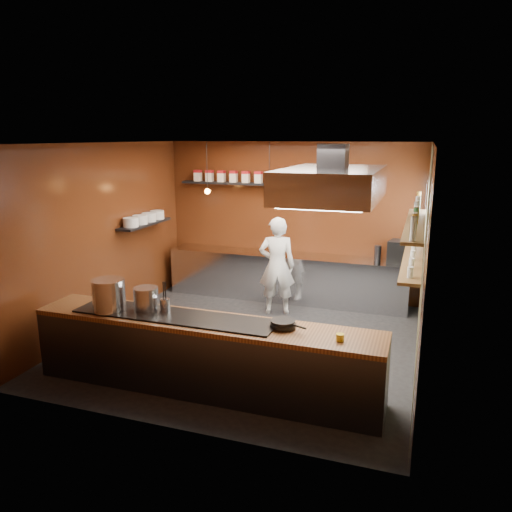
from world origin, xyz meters
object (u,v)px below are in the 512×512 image
at_px(extractor_hood, 332,184).
at_px(stockpot_large, 109,295).
at_px(espresso_machine, 401,252).
at_px(chef, 277,266).
at_px(stockpot_small, 146,299).

relative_size(extractor_hood, stockpot_large, 4.85).
bearing_deg(extractor_hood, stockpot_large, -153.20).
height_order(extractor_hood, stockpot_large, extractor_hood).
bearing_deg(stockpot_large, espresso_machine, 49.10).
xyz_separation_m(stockpot_large, espresso_machine, (3.36, 3.88, -0.04)).
height_order(espresso_machine, chef, chef).
distance_m(extractor_hood, stockpot_small, 2.79).
distance_m(stockpot_large, espresso_machine, 5.14).
bearing_deg(extractor_hood, stockpot_small, -151.90).
relative_size(extractor_hood, chef, 1.15).
distance_m(extractor_hood, stockpot_large, 3.18).
xyz_separation_m(extractor_hood, chef, (-1.25, 1.77, -1.63)).
distance_m(stockpot_large, chef, 3.35).
relative_size(stockpot_small, chef, 0.18).
xyz_separation_m(espresso_machine, chef, (-2.05, -0.81, -0.23)).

